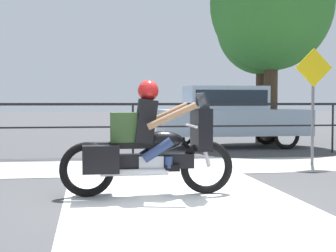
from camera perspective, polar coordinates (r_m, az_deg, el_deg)
name	(u,v)px	position (r m, az deg, el deg)	size (l,w,h in m)	color
ground_plane	(170,200)	(6.88, 0.23, -8.18)	(120.00, 120.00, 0.00)	#424244
sidewalk_band	(143,167)	(10.21, -2.82, -4.57)	(44.00, 2.40, 0.01)	#A8A59E
crosswalk_band	(184,202)	(6.71, 1.75, -8.42)	(3.08, 6.00, 0.01)	silver
fence_railing	(133,114)	(12.31, -3.91, 1.30)	(36.00, 0.05, 1.27)	black
motorcycle	(147,145)	(7.11, -2.37, -2.15)	(2.42, 0.76, 1.60)	black
parked_car	(230,113)	(14.65, 6.86, 1.45)	(4.15, 1.72, 1.73)	#9EB2C6
street_sign	(313,91)	(10.93, 15.80, 3.80)	(0.79, 0.06, 2.39)	slate
tree_behind_sign	(271,3)	(16.35, 11.40, 13.17)	(3.74, 3.74, 6.36)	#473323
tree_behind_car	(261,26)	(16.83, 10.30, 10.89)	(2.84, 2.84, 5.29)	#473323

